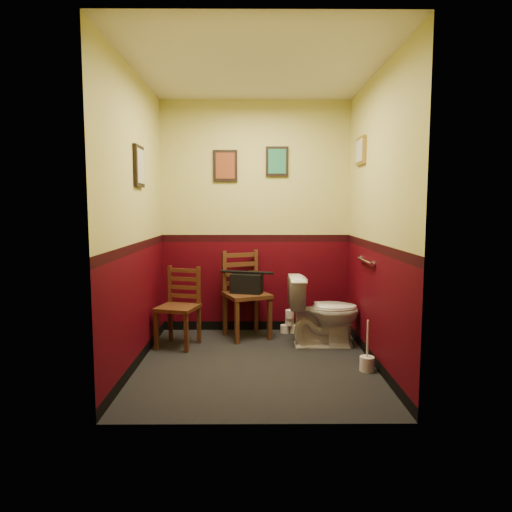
{
  "coord_description": "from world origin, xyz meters",
  "views": [
    {
      "loc": [
        -0.03,
        -4.17,
        1.48
      ],
      "look_at": [
        0.0,
        0.25,
        1.0
      ],
      "focal_mm": 32.0,
      "sensor_mm": 36.0,
      "label": 1
    }
  ],
  "objects": [
    {
      "name": "wall_left",
      "position": [
        -1.1,
        0.0,
        1.35
      ],
      "size": [
        0.0,
        2.4,
        2.7
      ],
      "primitive_type": "cube",
      "rotation": [
        1.57,
        0.0,
        1.57
      ],
      "color": "#3D020B",
      "rests_on": "ground"
    },
    {
      "name": "framed_print_back_a",
      "position": [
        -0.35,
        1.18,
        1.95
      ],
      "size": [
        0.28,
        0.04,
        0.36
      ],
      "color": "black",
      "rests_on": "wall_back"
    },
    {
      "name": "framed_print_back_b",
      "position": [
        0.25,
        1.18,
        2.0
      ],
      "size": [
        0.26,
        0.04,
        0.34
      ],
      "color": "black",
      "rests_on": "wall_back"
    },
    {
      "name": "chair_right",
      "position": [
        -0.12,
        0.93,
        0.49
      ],
      "size": [
        0.6,
        0.6,
        0.98
      ],
      "rotation": [
        0.0,
        0.0,
        0.4
      ],
      "color": "#5B321B",
      "rests_on": "floor"
    },
    {
      "name": "handbag",
      "position": [
        -0.1,
        0.89,
        0.62
      ],
      "size": [
        0.38,
        0.26,
        0.25
      ],
      "rotation": [
        0.0,
        0.0,
        -0.27
      ],
      "color": "black",
      "rests_on": "chair_right"
    },
    {
      "name": "framed_print_right",
      "position": [
        1.08,
        0.6,
        2.05
      ],
      "size": [
        0.04,
        0.34,
        0.28
      ],
      "color": "olive",
      "rests_on": "wall_right"
    },
    {
      "name": "wall_right",
      "position": [
        1.1,
        0.0,
        1.35
      ],
      "size": [
        0.0,
        2.4,
        2.7
      ],
      "primitive_type": "cube",
      "rotation": [
        1.57,
        0.0,
        -1.57
      ],
      "color": "#3D020B",
      "rests_on": "ground"
    },
    {
      "name": "ceiling",
      "position": [
        0.0,
        0.0,
        2.7
      ],
      "size": [
        2.2,
        2.4,
        0.0
      ],
      "primitive_type": "cube",
      "rotation": [
        3.14,
        0.0,
        0.0
      ],
      "color": "silver",
      "rests_on": "ground"
    },
    {
      "name": "toilet_brush",
      "position": [
        1.0,
        -0.19,
        0.08
      ],
      "size": [
        0.13,
        0.13,
        0.47
      ],
      "color": "silver",
      "rests_on": "floor"
    },
    {
      "name": "grab_bar",
      "position": [
        1.07,
        0.25,
        0.95
      ],
      "size": [
        0.05,
        0.56,
        0.06
      ],
      "color": "silver",
      "rests_on": "wall_right"
    },
    {
      "name": "framed_print_left",
      "position": [
        -1.08,
        0.1,
        1.85
      ],
      "size": [
        0.04,
        0.3,
        0.38
      ],
      "color": "black",
      "rests_on": "wall_left"
    },
    {
      "name": "toilet",
      "position": [
        0.72,
        0.58,
        0.37
      ],
      "size": [
        0.75,
        0.42,
        0.74
      ],
      "primitive_type": "imported",
      "rotation": [
        0.0,
        0.0,
        1.57
      ],
      "color": "white",
      "rests_on": "floor"
    },
    {
      "name": "wall_front",
      "position": [
        0.0,
        -1.2,
        1.35
      ],
      "size": [
        2.2,
        0.0,
        2.7
      ],
      "primitive_type": "cube",
      "rotation": [
        -1.57,
        0.0,
        0.0
      ],
      "color": "#3D020B",
      "rests_on": "ground"
    },
    {
      "name": "tp_stack",
      "position": [
        0.4,
        1.06,
        0.12
      ],
      "size": [
        0.21,
        0.13,
        0.28
      ],
      "color": "silver",
      "rests_on": "floor"
    },
    {
      "name": "chair_left",
      "position": [
        -0.81,
        0.59,
        0.42
      ],
      "size": [
        0.48,
        0.48,
        0.84
      ],
      "rotation": [
        0.0,
        0.0,
        -0.27
      ],
      "color": "#5B321B",
      "rests_on": "floor"
    },
    {
      "name": "wall_back",
      "position": [
        0.0,
        1.2,
        1.35
      ],
      "size": [
        2.2,
        0.0,
        2.7
      ],
      "primitive_type": "cube",
      "rotation": [
        1.57,
        0.0,
        0.0
      ],
      "color": "#3D020B",
      "rests_on": "ground"
    },
    {
      "name": "floor",
      "position": [
        0.0,
        0.0,
        0.0
      ],
      "size": [
        2.2,
        2.4,
        0.0
      ],
      "primitive_type": "cube",
      "color": "black",
      "rests_on": "ground"
    }
  ]
}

